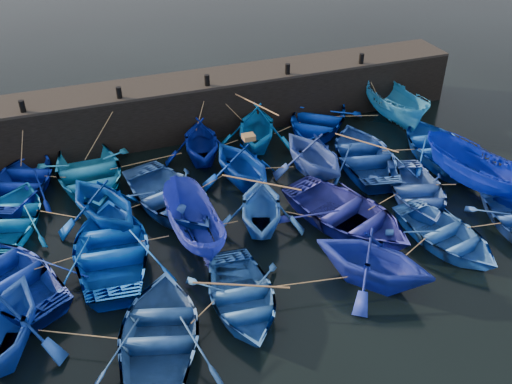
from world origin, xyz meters
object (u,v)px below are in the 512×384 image
object	(u,v)px
wooden_crate	(249,137)
boat_0	(22,181)
boat_8	(170,197)
boat_13	(5,276)
boat_20	(1,325)

from	to	relation	value
wooden_crate	boat_0	bearing A→B (deg)	163.96
boat_8	wooden_crate	size ratio (longest dim) A/B	11.19
boat_13	boat_20	size ratio (longest dim) A/B	1.30
boat_8	boat_20	distance (m)	8.15
boat_8	boat_13	xyz separation A→B (m)	(-6.05, -2.60, -0.00)
boat_0	boat_20	xyz separation A→B (m)	(-0.68, -8.76, 0.57)
boat_13	boat_20	distance (m)	2.87
boat_8	boat_13	world-z (taller)	boat_8
boat_20	boat_0	bearing A→B (deg)	104.90
boat_0	boat_13	world-z (taller)	boat_13
boat_8	wooden_crate	bearing A→B (deg)	-4.63
boat_0	boat_20	bearing A→B (deg)	109.95
boat_13	boat_8	bearing A→B (deg)	172.59
boat_0	boat_20	distance (m)	8.81
boat_8	wooden_crate	world-z (taller)	wooden_crate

